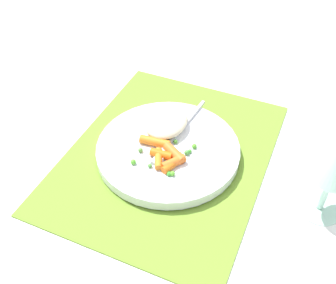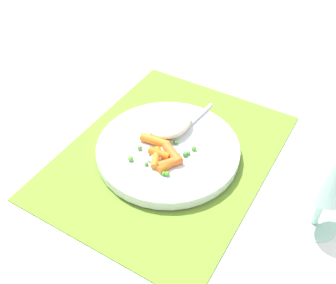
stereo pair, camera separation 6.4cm
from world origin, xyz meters
TOP-DOWN VIEW (x-y plane):
  - ground_plane at (0.00, 0.00)m, footprint 2.40×2.40m
  - placemat at (0.00, 0.00)m, footprint 0.45×0.35m
  - plate at (0.00, 0.00)m, footprint 0.26×0.26m
  - rice_mound at (-0.04, -0.02)m, footprint 0.09×0.08m
  - carrot_portion at (0.03, 0.01)m, footprint 0.07×0.10m
  - pea_scatter at (0.02, 0.01)m, footprint 0.09×0.09m
  - fork at (-0.02, 0.00)m, footprint 0.20×0.03m

SIDE VIEW (x-z plane):
  - ground_plane at x=0.00m, z-range 0.00..0.00m
  - placemat at x=0.00m, z-range 0.00..0.01m
  - plate at x=0.00m, z-range 0.01..0.02m
  - fork at x=-0.02m, z-range 0.02..0.03m
  - pea_scatter at x=0.02m, z-range 0.02..0.03m
  - carrot_portion at x=0.03m, z-range 0.02..0.04m
  - rice_mound at x=-0.04m, z-range 0.02..0.05m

